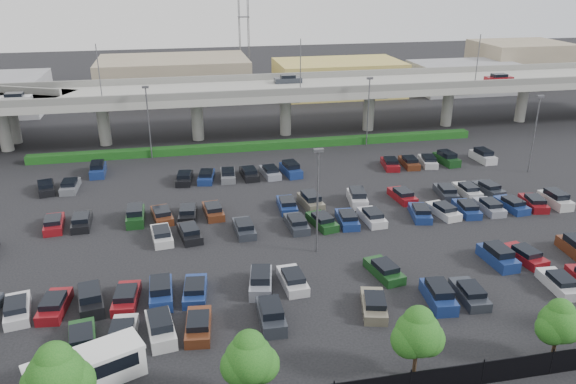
# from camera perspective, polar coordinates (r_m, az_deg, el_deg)

# --- Properties ---
(ground) EXTENTS (280.00, 280.00, 0.00)m
(ground) POSITION_cam_1_polar(r_m,az_deg,el_deg) (61.05, 1.05, -2.60)
(ground) COLOR black
(overpass) EXTENTS (150.00, 13.00, 15.80)m
(overpass) POSITION_cam_1_polar(r_m,az_deg,el_deg) (88.90, -3.60, 9.98)
(overpass) COLOR #9C9C93
(overpass) RESTS_ON ground
(hedge) EXTENTS (66.00, 1.60, 1.10)m
(hedge) POSITION_cam_1_polar(r_m,az_deg,el_deg) (83.86, -2.67, 4.73)
(hedge) COLOR #143D12
(hedge) RESTS_ON ground
(tree_row) EXTENTS (65.07, 3.66, 5.94)m
(tree_row) POSITION_cam_1_polar(r_m,az_deg,el_deg) (37.53, 11.29, -14.16)
(tree_row) COLOR #332316
(tree_row) RESTS_ON ground
(shuttle_bus) EXTENTS (7.70, 5.11, 2.34)m
(shuttle_bus) POSITION_cam_1_polar(r_m,az_deg,el_deg) (40.10, -19.82, -16.53)
(shuttle_bus) COLOR white
(shuttle_bus) RESTS_ON ground
(parked_cars) EXTENTS (62.99, 41.57, 1.67)m
(parked_cars) POSITION_cam_1_polar(r_m,az_deg,el_deg) (57.06, 2.60, -3.79)
(parked_cars) COLOR slate
(parked_cars) RESTS_ON ground
(light_poles) EXTENTS (66.90, 48.38, 10.30)m
(light_poles) POSITION_cam_1_polar(r_m,az_deg,el_deg) (59.88, -3.18, 3.29)
(light_poles) COLOR #55555B
(light_poles) RESTS_ON ground
(distant_buildings) EXTENTS (138.00, 24.00, 9.00)m
(distant_buildings) POSITION_cam_1_polar(r_m,az_deg,el_deg) (120.51, 0.42, 11.63)
(distant_buildings) COLOR gray
(distant_buildings) RESTS_ON ground
(comm_tower) EXTENTS (2.40, 2.40, 30.00)m
(comm_tower) POSITION_cam_1_polar(r_m,az_deg,el_deg) (129.55, -4.55, 17.59)
(comm_tower) COLOR #55555B
(comm_tower) RESTS_ON ground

